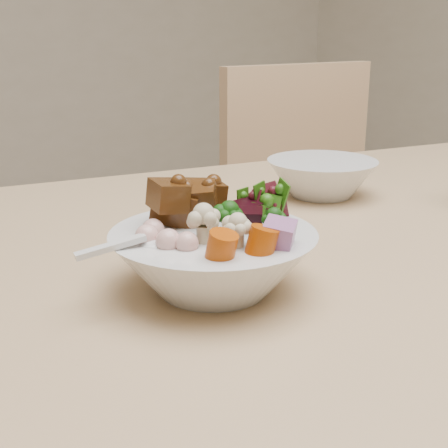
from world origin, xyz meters
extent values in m
cube|color=tan|center=(0.38, 0.63, 0.47)|extent=(0.45, 0.45, 0.04)
cube|color=tan|center=(0.39, 0.83, 0.72)|extent=(0.44, 0.05, 0.48)
cylinder|color=tan|center=(0.19, 0.44, 0.23)|extent=(0.04, 0.04, 0.45)
cylinder|color=tan|center=(0.20, 0.82, 0.23)|extent=(0.04, 0.04, 0.45)
cylinder|color=tan|center=(0.58, 0.81, 0.23)|extent=(0.04, 0.04, 0.45)
sphere|color=black|center=(-0.34, 0.11, 0.88)|extent=(0.03, 0.03, 0.03)
sphere|color=beige|center=(-0.37, 0.10, 0.88)|extent=(0.03, 0.03, 0.03)
cube|color=black|center=(-0.30, 0.13, 0.87)|extent=(0.03, 0.03, 0.02)
cube|color=#91578B|center=(-0.32, 0.06, 0.87)|extent=(0.04, 0.04, 0.03)
cylinder|color=#B64404|center=(-0.38, 0.06, 0.87)|extent=(0.03, 0.03, 0.03)
sphere|color=#DEA49B|center=(-0.40, 0.11, 0.87)|extent=(0.02, 0.02, 0.02)
ellipsoid|color=silver|center=(-0.40, 0.12, 0.86)|extent=(0.04, 0.03, 0.01)
cube|color=silver|center=(-0.44, 0.13, 0.87)|extent=(0.06, 0.02, 0.01)
camera|label=1|loc=(-0.64, -0.32, 1.04)|focal=50.00mm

